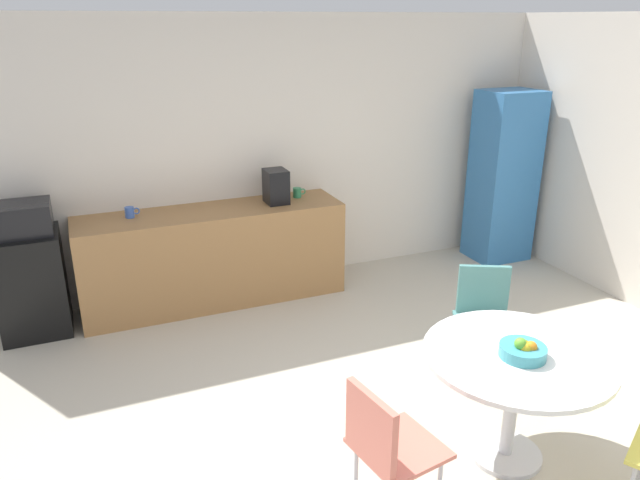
# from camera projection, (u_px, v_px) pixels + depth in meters

# --- Properties ---
(ground_plane) EXTENTS (6.00, 6.00, 0.00)m
(ground_plane) POSITION_uv_depth(u_px,v_px,m) (419.00, 456.00, 3.70)
(ground_plane) COLOR beige
(wall_back) EXTENTS (6.00, 0.10, 2.60)m
(wall_back) POSITION_uv_depth(u_px,v_px,m) (265.00, 154.00, 5.84)
(wall_back) COLOR silver
(wall_back) RESTS_ON ground_plane
(counter_block) EXTENTS (2.42, 0.60, 0.90)m
(counter_block) POSITION_uv_depth(u_px,v_px,m) (214.00, 256.00, 5.61)
(counter_block) COLOR #9E7042
(counter_block) RESTS_ON ground_plane
(mini_fridge) EXTENTS (0.54, 0.54, 0.89)m
(mini_fridge) POSITION_uv_depth(u_px,v_px,m) (32.00, 283.00, 5.05)
(mini_fridge) COLOR black
(mini_fridge) RESTS_ON ground_plane
(microwave) EXTENTS (0.48, 0.38, 0.26)m
(microwave) POSITION_uv_depth(u_px,v_px,m) (20.00, 219.00, 4.85)
(microwave) COLOR black
(microwave) RESTS_ON mini_fridge
(locker_cabinet) EXTENTS (0.60, 0.50, 1.85)m
(locker_cabinet) POSITION_uv_depth(u_px,v_px,m) (503.00, 177.00, 6.50)
(locker_cabinet) COLOR #3372B2
(locker_cabinet) RESTS_ON ground_plane
(round_table) EXTENTS (1.09, 1.09, 0.73)m
(round_table) POSITION_uv_depth(u_px,v_px,m) (516.00, 373.00, 3.50)
(round_table) COLOR silver
(round_table) RESTS_ON ground_plane
(chair_coral) EXTENTS (0.48, 0.48, 0.83)m
(chair_coral) POSITION_uv_depth(u_px,v_px,m) (385.00, 441.00, 3.05)
(chair_coral) COLOR silver
(chair_coral) RESTS_ON ground_plane
(chair_teal) EXTENTS (0.56, 0.56, 0.83)m
(chair_teal) POSITION_uv_depth(u_px,v_px,m) (484.00, 309.00, 4.43)
(chair_teal) COLOR silver
(chair_teal) RESTS_ON ground_plane
(fruit_bowl) EXTENTS (0.27, 0.27, 0.13)m
(fruit_bowl) POSITION_uv_depth(u_px,v_px,m) (523.00, 350.00, 3.40)
(fruit_bowl) COLOR teal
(fruit_bowl) RESTS_ON round_table
(mug_white) EXTENTS (0.13, 0.08, 0.09)m
(mug_white) POSITION_uv_depth(u_px,v_px,m) (297.00, 193.00, 5.83)
(mug_white) COLOR #338C59
(mug_white) RESTS_ON counter_block
(mug_green) EXTENTS (0.13, 0.08, 0.09)m
(mug_green) POSITION_uv_depth(u_px,v_px,m) (130.00, 212.00, 5.24)
(mug_green) COLOR #3F66BF
(mug_green) RESTS_ON counter_block
(coffee_maker) EXTENTS (0.20, 0.24, 0.32)m
(coffee_maker) POSITION_uv_depth(u_px,v_px,m) (276.00, 186.00, 5.62)
(coffee_maker) COLOR black
(coffee_maker) RESTS_ON counter_block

